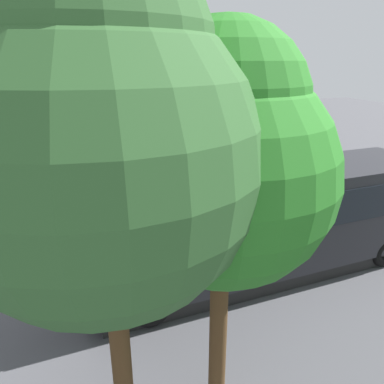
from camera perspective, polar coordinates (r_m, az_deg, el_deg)
name	(u,v)px	position (r m, az deg, el deg)	size (l,w,h in m)	color
ground_plane	(231,215)	(15.48, 6.14, -3.68)	(80.00, 80.00, 0.00)	#4C4C51
tour_bus	(264,224)	(10.98, 11.27, -4.99)	(11.07, 3.10, 3.25)	#26262B
spectator_far_left	(261,200)	(14.32, 10.90, -1.30)	(0.58, 0.36, 1.80)	#473823
spectator_left	(246,207)	(13.68, 8.53, -2.31)	(0.58, 0.37, 1.76)	black
spectator_centre	(224,208)	(13.46, 5.12, -2.57)	(0.58, 0.37, 1.76)	#473823
spectator_right	(198,213)	(12.91, 0.96, -3.35)	(0.57, 0.32, 1.81)	black
spectator_far_right	(174,213)	(13.02, -2.89, -3.27)	(0.58, 0.33, 1.77)	black
parked_motorcycle_silver	(317,218)	(14.76, 19.26, -3.96)	(2.05, 0.58, 0.99)	black
stunt_motorcycle	(144,180)	(16.84, -7.57, 1.97)	(2.01, 0.58, 1.73)	black
traffic_cone	(186,199)	(16.28, -0.92, -1.16)	(0.34, 0.34, 0.63)	orange
tree_left	(102,139)	(4.69, -14.08, 8.15)	(4.11, 4.11, 7.69)	#51381E
tree_centre	(224,159)	(5.44, 5.02, 5.16)	(3.46, 3.46, 6.85)	#51381E
bay_line_a	(265,194)	(18.12, 11.51, -0.33)	(0.18, 4.43, 0.01)	white
bay_line_b	(212,201)	(16.96, 3.22, -1.39)	(0.19, 4.96, 0.01)	white
bay_line_c	(154,208)	(16.21, -6.06, -2.53)	(0.17, 4.27, 0.01)	white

